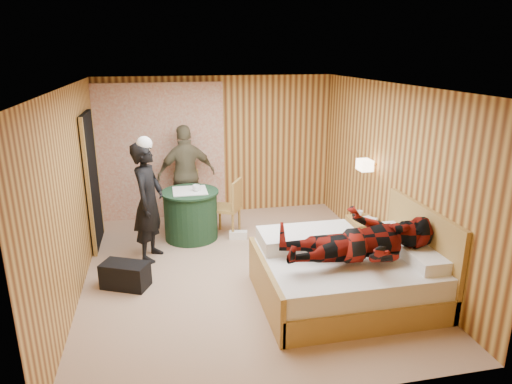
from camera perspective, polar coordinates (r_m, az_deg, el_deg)
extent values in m
cube|color=tan|center=(6.40, -1.64, -9.81)|extent=(4.20, 5.00, 0.01)
cube|color=silver|center=(5.71, -1.86, 13.12)|extent=(4.20, 5.00, 0.01)
cube|color=#D6AB52|center=(8.34, -4.82, 5.70)|extent=(4.20, 0.02, 2.50)
cube|color=#D6AB52|center=(5.95, -22.05, -0.25)|extent=(0.02, 5.00, 2.50)
cube|color=#D6AB52|center=(6.62, 16.45, 2.01)|extent=(0.02, 5.00, 2.50)
cube|color=beige|center=(8.22, -11.70, 4.88)|extent=(2.20, 0.08, 2.40)
cube|color=black|center=(7.34, -19.81, 1.32)|extent=(0.06, 0.90, 2.05)
cylinder|color=gold|center=(6.95, 14.03, 3.33)|extent=(0.18, 0.04, 0.04)
cube|color=#FFDDB2|center=(6.92, 13.44, 3.31)|extent=(0.18, 0.24, 0.16)
cube|color=tan|center=(5.78, 11.19, -11.61)|extent=(2.03, 1.63, 0.30)
cube|color=silver|center=(5.65, 11.36, -9.13)|extent=(1.97, 1.57, 0.25)
cube|color=tan|center=(5.43, 1.13, -11.69)|extent=(0.06, 1.63, 0.57)
cube|color=tan|center=(6.02, 19.92, -6.83)|extent=(0.06, 1.63, 1.12)
cube|color=white|center=(5.62, 20.57, -7.89)|extent=(0.39, 0.56, 0.14)
cube|color=white|center=(6.22, 16.84, -5.04)|extent=(0.39, 0.56, 0.14)
cube|color=silver|center=(5.83, 6.50, -5.68)|extent=(1.22, 0.61, 0.18)
cube|color=tan|center=(7.09, 13.09, -5.27)|extent=(0.37, 0.50, 0.50)
cube|color=tan|center=(7.03, 13.18, -4.06)|extent=(0.38, 0.52, 0.03)
cylinder|color=#204625|center=(7.39, -8.14, -2.91)|extent=(0.85, 0.85, 0.77)
cylinder|color=#204625|center=(7.27, -8.27, -0.02)|extent=(0.91, 0.91, 0.03)
cube|color=white|center=(7.26, -8.27, 0.16)|extent=(0.70, 0.70, 0.01)
cube|color=tan|center=(7.97, -8.49, -0.93)|extent=(0.43, 0.43, 0.05)
cube|color=tan|center=(8.08, -8.70, 1.16)|extent=(0.42, 0.05, 0.46)
cylinder|color=tan|center=(7.87, -9.52, -3.02)|extent=(0.04, 0.04, 0.43)
cylinder|color=tan|center=(8.22, -7.35, -2.04)|extent=(0.04, 0.04, 0.43)
cube|color=tan|center=(7.45, -3.78, -2.03)|extent=(0.57, 0.57, 0.05)
cube|color=tan|center=(7.31, -2.40, -0.30)|extent=(0.23, 0.39, 0.46)
cylinder|color=tan|center=(7.74, -4.53, -3.17)|extent=(0.04, 0.04, 0.43)
cylinder|color=tan|center=(7.33, -2.92, -4.33)|extent=(0.04, 0.04, 0.43)
cube|color=black|center=(6.16, -16.02, -9.95)|extent=(0.66, 0.53, 0.33)
cube|color=white|center=(7.51, -6.00, -5.16)|extent=(0.29, 0.16, 0.12)
cube|color=white|center=(7.40, -2.23, -5.38)|extent=(0.31, 0.18, 0.13)
imported|color=black|center=(6.63, -13.30, -1.22)|extent=(0.59, 0.73, 1.72)
imported|color=brown|center=(7.97, -8.68, 2.16)|extent=(1.07, 0.60, 1.72)
imported|color=maroon|center=(5.28, 13.05, -4.56)|extent=(0.86, 0.67, 1.77)
imported|color=white|center=(6.95, 13.41, -3.42)|extent=(0.22, 0.26, 0.02)
imported|color=white|center=(6.94, 13.42, -3.27)|extent=(0.27, 0.27, 0.02)
imported|color=white|center=(7.09, 12.82, -2.65)|extent=(0.13, 0.13, 0.09)
imported|color=white|center=(7.20, -7.47, 0.51)|extent=(0.13, 0.13, 0.10)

